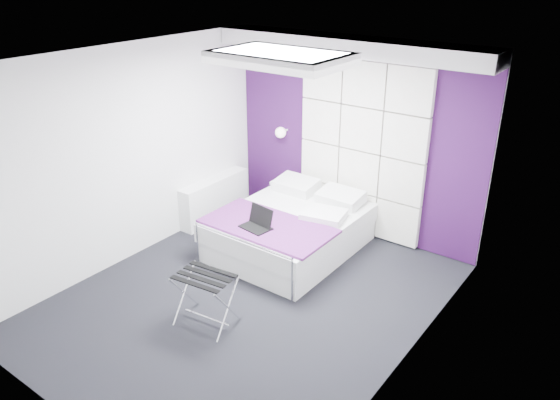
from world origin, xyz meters
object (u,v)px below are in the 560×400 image
(bed, at_px, (290,229))
(laptop, at_px, (258,222))
(radiator, at_px, (215,199))
(nightstand, at_px, (287,183))
(luggage_rack, at_px, (206,300))
(wall_lamp, at_px, (282,132))

(bed, relative_size, laptop, 5.35)
(radiator, height_order, laptop, laptop)
(radiator, relative_size, laptop, 3.39)
(nightstand, distance_m, luggage_rack, 2.75)
(radiator, bearing_deg, laptop, -26.85)
(wall_lamp, bearing_deg, laptop, -63.96)
(wall_lamp, distance_m, laptop, 1.72)
(luggage_rack, bearing_deg, radiator, 123.61)
(bed, distance_m, nightstand, 1.07)
(luggage_rack, distance_m, laptop, 1.27)
(bed, xyz_separation_m, nightstand, (-0.65, 0.83, 0.20))
(luggage_rack, bearing_deg, nightstand, 101.27)
(bed, distance_m, laptop, 0.65)
(wall_lamp, bearing_deg, luggage_rack, -69.71)
(laptop, bearing_deg, bed, 91.50)
(wall_lamp, relative_size, bed, 0.08)
(wall_lamp, bearing_deg, nightstand, -19.16)
(radiator, height_order, nightstand, radiator)
(radiator, bearing_deg, luggage_rack, -49.33)
(wall_lamp, distance_m, nightstand, 0.75)
(radiator, xyz_separation_m, luggage_rack, (1.62, -1.88, -0.02))
(wall_lamp, relative_size, luggage_rack, 0.26)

